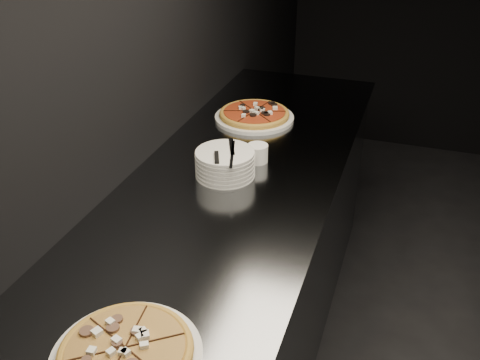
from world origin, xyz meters
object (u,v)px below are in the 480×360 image
(ramekin, at_px, (258,153))
(plate_stack, at_px, (225,164))
(pizza_mushroom, at_px, (126,353))
(cutlery, at_px, (226,153))
(counter, at_px, (234,276))
(pizza_tomato, at_px, (254,115))

(ramekin, bearing_deg, plate_stack, -119.16)
(pizza_mushroom, bearing_deg, plate_stack, 95.67)
(pizza_mushroom, xyz_separation_m, cutlery, (-0.08, 0.87, 0.08))
(counter, relative_size, plate_stack, 11.35)
(pizza_tomato, xyz_separation_m, cutlery, (0.06, -0.54, 0.08))
(plate_stack, relative_size, cutlery, 0.94)
(counter, relative_size, pizza_tomato, 6.17)
(plate_stack, bearing_deg, ramekin, 60.84)
(counter, distance_m, pizza_tomato, 0.73)
(pizza_tomato, bearing_deg, ramekin, -70.74)
(pizza_mushroom, bearing_deg, cutlery, 95.22)
(cutlery, height_order, ramekin, cutlery)
(pizza_mushroom, height_order, ramekin, ramekin)
(plate_stack, bearing_deg, pizza_mushroom, -84.33)
(pizza_tomato, distance_m, ramekin, 0.41)
(pizza_tomato, bearing_deg, counter, -80.42)
(cutlery, bearing_deg, pizza_mushroom, -107.55)
(pizza_tomato, distance_m, cutlery, 0.55)
(counter, bearing_deg, cutlery, -165.41)
(counter, relative_size, pizza_mushroom, 6.05)
(counter, height_order, plate_stack, plate_stack)
(pizza_mushroom, relative_size, plate_stack, 1.88)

